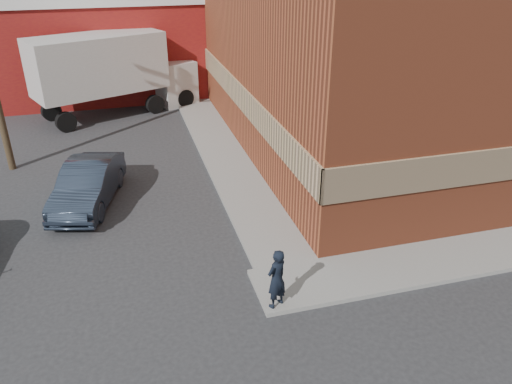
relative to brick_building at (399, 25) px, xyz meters
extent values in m
plane|color=#28282B|center=(-8.50, -9.00, -4.68)|extent=(90.00, 90.00, 0.00)
cube|color=#974127|center=(0.00, 0.00, -0.18)|extent=(14.00, 18.00, 9.00)
cube|color=tan|center=(-7.04, 0.00, -2.38)|extent=(0.08, 18.16, 1.00)
cube|color=gray|center=(-7.90, 0.00, -4.62)|extent=(1.80, 18.00, 0.12)
cube|color=maroon|center=(-14.50, 11.00, -2.18)|extent=(16.00, 8.00, 5.00)
imported|color=black|center=(-8.70, -10.55, -3.80)|extent=(0.67, 0.59, 1.53)
imported|color=#283243|center=(-13.04, -3.78, -3.98)|extent=(2.55, 4.52, 1.41)
cube|color=silver|center=(-12.50, 5.64, -2.06)|extent=(6.64, 4.64, 2.67)
cube|color=#207823|center=(-12.02, 4.49, -2.47)|extent=(5.51, 2.30, 0.82)
cube|color=silver|center=(-8.79, 7.18, -3.55)|extent=(2.57, 2.80, 2.26)
cylinder|color=black|center=(-14.19, 3.83, -4.22)|extent=(0.97, 0.64, 0.92)
cylinder|color=black|center=(-14.98, 5.73, -4.22)|extent=(0.97, 0.64, 0.92)
cylinder|color=black|center=(-10.01, 5.56, -4.22)|extent=(0.97, 0.64, 0.92)
cylinder|color=black|center=(-10.80, 7.46, -4.22)|extent=(0.97, 0.64, 0.92)
cylinder|color=black|center=(-8.40, 6.23, -4.22)|extent=(0.97, 0.64, 0.92)
cylinder|color=black|center=(-9.19, 8.13, -4.22)|extent=(0.97, 0.64, 0.92)
camera|label=1|loc=(-11.67, -19.44, 3.18)|focal=35.00mm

